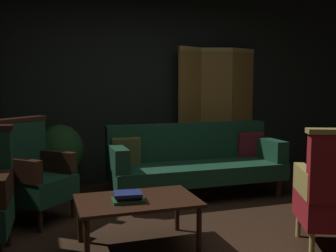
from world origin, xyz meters
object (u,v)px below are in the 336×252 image
at_px(book_green_cloth, 128,200).
at_px(book_black_cloth, 128,197).
at_px(folding_screen, 216,111).
at_px(book_navy_cloth, 128,194).
at_px(velvet_couch, 194,159).
at_px(coffee_table, 137,204).
at_px(armchair_wing_left, 34,173).
at_px(potted_plant, 60,155).

distance_m(book_green_cloth, book_black_cloth, 0.03).
distance_m(folding_screen, book_black_cloth, 2.90).
xyz_separation_m(book_green_cloth, book_navy_cloth, (0.00, 0.00, 0.05)).
relative_size(book_green_cloth, book_black_cloth, 1.22).
height_order(folding_screen, book_navy_cloth, folding_screen).
bearing_deg(book_green_cloth, folding_screen, 50.50).
distance_m(velvet_couch, coffee_table, 1.69).
height_order(armchair_wing_left, book_navy_cloth, armchair_wing_left).
distance_m(potted_plant, book_green_cloth, 1.95).
bearing_deg(book_green_cloth, velvet_couch, 50.51).
distance_m(coffee_table, armchair_wing_left, 1.29).
bearing_deg(coffee_table, book_navy_cloth, -154.10).
xyz_separation_m(book_green_cloth, book_black_cloth, (0.00, 0.00, 0.03)).
bearing_deg(armchair_wing_left, book_navy_cloth, -54.07).
relative_size(book_black_cloth, book_navy_cloth, 0.93).
xyz_separation_m(folding_screen, book_black_cloth, (-1.81, -2.20, -0.53)).
bearing_deg(book_black_cloth, potted_plant, 103.09).
bearing_deg(book_navy_cloth, book_black_cloth, 0.00).
xyz_separation_m(coffee_table, book_black_cloth, (-0.09, -0.04, 0.08)).
height_order(coffee_table, book_navy_cloth, book_navy_cloth).
xyz_separation_m(armchair_wing_left, book_green_cloth, (0.74, -1.02, -0.06)).
relative_size(potted_plant, book_navy_cloth, 3.95).
height_order(folding_screen, book_green_cloth, folding_screen).
bearing_deg(book_green_cloth, book_black_cloth, 0.00).
bearing_deg(folding_screen, potted_plant, -172.39).
distance_m(book_green_cloth, book_navy_cloth, 0.05).
relative_size(folding_screen, book_black_cloth, 9.18).
bearing_deg(book_black_cloth, coffee_table, 25.90).
distance_m(folding_screen, coffee_table, 2.82).
height_order(velvet_couch, book_black_cloth, velvet_couch).
distance_m(book_black_cloth, book_navy_cloth, 0.03).
bearing_deg(book_navy_cloth, folding_screen, 50.50).
height_order(book_green_cloth, book_black_cloth, book_black_cloth).
relative_size(velvet_couch, book_black_cloth, 10.24).
distance_m(velvet_couch, book_black_cloth, 1.78).
height_order(velvet_couch, coffee_table, velvet_couch).
xyz_separation_m(book_black_cloth, book_navy_cloth, (0.00, 0.00, 0.03)).
height_order(armchair_wing_left, book_green_cloth, armchair_wing_left).
distance_m(velvet_couch, book_navy_cloth, 1.78).
height_order(potted_plant, book_green_cloth, potted_plant).
xyz_separation_m(velvet_couch, book_black_cloth, (-1.13, -1.37, 0.01)).
bearing_deg(velvet_couch, potted_plant, 161.54).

